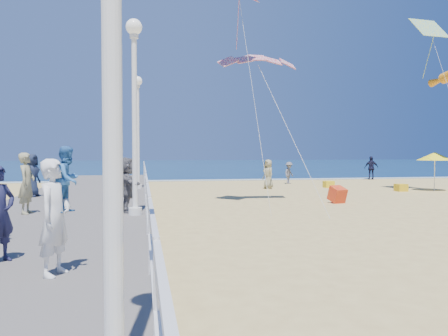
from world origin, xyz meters
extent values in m
plane|color=tan|center=(0.00, 0.00, 0.00)|extent=(160.00, 160.00, 0.00)
cube|color=#0D2B4E|center=(0.00, 65.00, 0.01)|extent=(160.00, 90.00, 0.05)
cube|color=white|center=(0.00, 20.50, 0.03)|extent=(160.00, 1.20, 0.04)
cube|color=slate|center=(-7.50, 0.00, 0.20)|extent=(5.00, 44.00, 0.40)
cube|color=white|center=(-5.05, 0.00, 1.45)|extent=(0.05, 42.00, 0.06)
cube|color=white|center=(-5.05, 0.00, 0.95)|extent=(0.05, 42.00, 0.04)
cylinder|color=white|center=(-5.35, -9.00, 2.85)|extent=(0.14, 0.14, 4.70)
cylinder|color=white|center=(-5.35, 0.00, 0.50)|extent=(0.36, 0.36, 0.20)
cylinder|color=white|center=(-5.35, 0.00, 2.85)|extent=(0.14, 0.14, 4.70)
sphere|color=white|center=(-5.35, 0.00, 5.50)|extent=(0.44, 0.44, 0.44)
cylinder|color=white|center=(-5.35, 9.00, 0.50)|extent=(0.36, 0.36, 0.20)
cylinder|color=white|center=(-5.35, 9.00, 2.85)|extent=(0.14, 0.14, 4.70)
sphere|color=white|center=(-5.35, 9.00, 5.50)|extent=(0.44, 0.44, 0.44)
imported|color=white|center=(-6.34, -5.80, 1.21)|extent=(0.58, 0.69, 1.62)
imported|color=#306EB7|center=(-6.19, -5.65, 1.72)|extent=(0.51, 0.56, 0.95)
imported|color=#192138|center=(-9.36, 5.79, 1.23)|extent=(0.74, 0.93, 1.67)
imported|color=#59585D|center=(-5.59, 0.61, 1.19)|extent=(0.78, 1.53, 1.58)
imported|color=gray|center=(-8.32, 0.78, 1.25)|extent=(0.48, 0.67, 1.71)
imported|color=slate|center=(4.66, 16.19, 0.74)|extent=(1.07, 1.06, 1.48)
imported|color=black|center=(12.51, 19.33, 0.92)|extent=(1.15, 0.70, 1.84)
imported|color=gray|center=(2.06, 12.36, 0.85)|extent=(0.78, 0.96, 1.71)
cube|color=red|center=(2.84, 4.81, 0.30)|extent=(0.70, 0.82, 0.74)
cylinder|color=white|center=(10.80, 9.48, 0.90)|extent=(0.05, 0.05, 1.80)
cone|color=yellow|center=(10.80, 9.48, 1.91)|extent=(1.90, 1.90, 0.45)
cube|color=yellow|center=(5.89, 12.50, 0.20)|extent=(0.55, 0.55, 0.40)
cube|color=gold|center=(8.73, 9.43, 0.20)|extent=(0.55, 0.55, 0.40)
cube|color=#1B7EEC|center=(9.84, 8.83, 8.72)|extent=(1.78, 1.34, 1.22)
camera|label=1|loc=(-5.14, -12.14, 2.10)|focal=35.00mm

